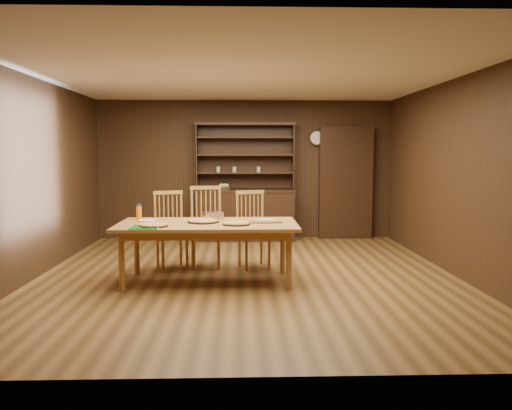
{
  "coord_description": "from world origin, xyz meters",
  "views": [
    {
      "loc": [
        -0.08,
        -6.47,
        1.62
      ],
      "look_at": [
        0.13,
        0.4,
        0.9
      ],
      "focal_mm": 35.0,
      "sensor_mm": 36.0,
      "label": 1
    }
  ],
  "objects_px": {
    "china_hutch": "(245,208)",
    "chair_right": "(252,227)",
    "chair_left": "(170,227)",
    "chair_center": "(206,224)",
    "dining_table": "(208,228)",
    "juice_bottle": "(139,213)"
  },
  "relations": [
    {
      "from": "dining_table",
      "to": "chair_left",
      "type": "height_order",
      "value": "chair_left"
    },
    {
      "from": "dining_table",
      "to": "chair_center",
      "type": "height_order",
      "value": "chair_center"
    },
    {
      "from": "dining_table",
      "to": "chair_center",
      "type": "distance_m",
      "value": 0.92
    },
    {
      "from": "juice_bottle",
      "to": "china_hutch",
      "type": "bearing_deg",
      "value": 62.51
    },
    {
      "from": "chair_left",
      "to": "chair_center",
      "type": "distance_m",
      "value": 0.51
    },
    {
      "from": "chair_left",
      "to": "chair_right",
      "type": "distance_m",
      "value": 1.16
    },
    {
      "from": "dining_table",
      "to": "chair_center",
      "type": "relative_size",
      "value": 1.94
    },
    {
      "from": "china_hutch",
      "to": "chair_right",
      "type": "bearing_deg",
      "value": -87.94
    },
    {
      "from": "dining_table",
      "to": "juice_bottle",
      "type": "distance_m",
      "value": 0.99
    },
    {
      "from": "chair_left",
      "to": "chair_center",
      "type": "bearing_deg",
      "value": -11.79
    },
    {
      "from": "dining_table",
      "to": "chair_right",
      "type": "bearing_deg",
      "value": 55.76
    },
    {
      "from": "chair_right",
      "to": "juice_bottle",
      "type": "distance_m",
      "value": 1.61
    },
    {
      "from": "china_hutch",
      "to": "dining_table",
      "type": "bearing_deg",
      "value": -99.3
    },
    {
      "from": "china_hutch",
      "to": "juice_bottle",
      "type": "height_order",
      "value": "china_hutch"
    },
    {
      "from": "juice_bottle",
      "to": "chair_left",
      "type": "bearing_deg",
      "value": 56.17
    },
    {
      "from": "china_hutch",
      "to": "dining_table",
      "type": "relative_size",
      "value": 0.98
    },
    {
      "from": "chair_left",
      "to": "dining_table",
      "type": "bearing_deg",
      "value": -76.81
    },
    {
      "from": "chair_left",
      "to": "juice_bottle",
      "type": "relative_size",
      "value": 5.23
    },
    {
      "from": "juice_bottle",
      "to": "dining_table",
      "type": "bearing_deg",
      "value": -19.35
    },
    {
      "from": "china_hutch",
      "to": "chair_center",
      "type": "height_order",
      "value": "china_hutch"
    },
    {
      "from": "chair_center",
      "to": "juice_bottle",
      "type": "xyz_separation_m",
      "value": [
        -0.83,
        -0.59,
        0.24
      ]
    },
    {
      "from": "dining_table",
      "to": "chair_right",
      "type": "xyz_separation_m",
      "value": [
        0.58,
        0.85,
        -0.11
      ]
    }
  ]
}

